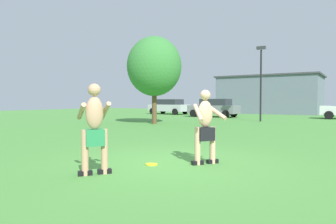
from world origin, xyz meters
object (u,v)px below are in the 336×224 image
player_near (94,127)px  car_gray_near_post (214,108)px  car_silver_far_end (169,106)px  tree_left_field (154,67)px  frisbee (151,164)px  player_in_black (205,125)px  lamp_post (261,75)px

player_near → car_gray_near_post: bearing=107.7°
car_silver_far_end → tree_left_field: 13.97m
frisbee → player_near: bearing=-107.7°
player_near → car_gray_near_post: 21.60m
player_in_black → lamp_post: (-2.89, 14.89, 2.32)m
lamp_post → player_near: bearing=-84.8°
player_in_black → frisbee: bearing=-143.4°
player_near → car_silver_far_end: size_ratio=0.39×
player_in_black → tree_left_field: tree_left_field is taller
player_near → frisbee: 1.62m
car_gray_near_post → tree_left_field: (0.19, -9.42, 2.66)m
lamp_post → tree_left_field: size_ratio=0.96×
car_gray_near_post → tree_left_field: 9.79m
frisbee → lamp_post: 16.03m
frisbee → car_silver_far_end: (-13.29, 21.96, 0.81)m
car_gray_near_post → lamp_post: size_ratio=0.85×
tree_left_field → player_in_black: bearing=-49.8°
player_in_black → tree_left_field: (-7.75, 9.17, 2.63)m
player_near → player_in_black: 2.41m
player_near → player_in_black: (1.36, 1.99, -0.05)m
car_silver_far_end → tree_left_field: bearing=-61.7°
frisbee → lamp_post: lamp_post is taller
player_in_black → player_near: bearing=-124.4°
player_in_black → car_silver_far_end: player_in_black is taller
player_near → player_in_black: player_near is taller
tree_left_field → frisbee: bearing=-55.5°
car_gray_near_post → car_silver_far_end: same height
player_in_black → frisbee: (-0.95, -0.71, -0.85)m
car_gray_near_post → car_silver_far_end: 6.84m
player_in_black → frisbee: 1.46m
player_near → lamp_post: bearing=95.2°
lamp_post → player_in_black: bearing=-79.0°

